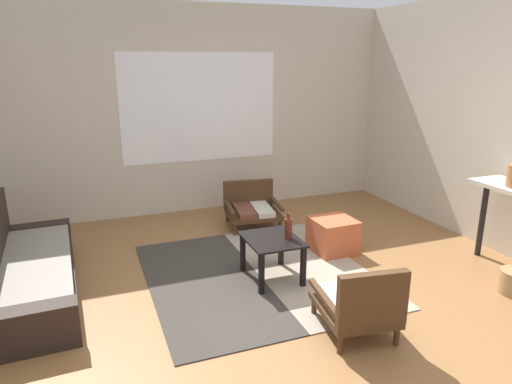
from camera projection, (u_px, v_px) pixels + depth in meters
name	position (u px, v px, depth m)	size (l,w,h in m)	color
ground_plane	(297.00, 316.00, 3.76)	(7.80, 7.80, 0.00)	olive
far_wall_with_window	(199.00, 111.00, 6.12)	(5.60, 0.13, 2.70)	beige
area_rug	(258.00, 274.00, 4.48)	(2.07, 2.20, 0.01)	#38332D
couch	(22.00, 272.00, 4.02)	(0.79, 2.04, 0.76)	black
coffee_table	(272.00, 247.00, 4.31)	(0.49, 0.58, 0.41)	black
armchair_by_window	(252.00, 206.00, 5.77)	(0.72, 0.68, 0.53)	#472D19
armchair_striped_foreground	(359.00, 304.00, 3.44)	(0.61, 0.69, 0.61)	#472D19
ottoman_orange	(333.00, 235.00, 4.97)	(0.44, 0.44, 0.37)	#BC5633
glass_bottle	(288.00, 228.00, 4.26)	(0.07, 0.07, 0.25)	#5B2319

